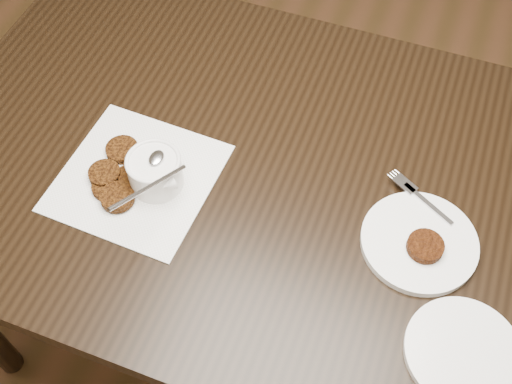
% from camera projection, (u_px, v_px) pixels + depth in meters
% --- Properties ---
extents(floor, '(4.00, 4.00, 0.00)m').
position_uv_depth(floor, '(260.00, 380.00, 1.76)').
color(floor, '#52311C').
rests_on(floor, ground).
extents(table, '(1.41, 0.91, 0.75)m').
position_uv_depth(table, '(266.00, 260.00, 1.55)').
color(table, black).
rests_on(table, floor).
extents(napkin, '(0.30, 0.30, 0.00)m').
position_uv_depth(napkin, '(137.00, 178.00, 1.22)').
color(napkin, white).
rests_on(napkin, table).
extents(sauce_ramekin, '(0.16, 0.16, 0.14)m').
position_uv_depth(sauce_ramekin, '(153.00, 160.00, 1.16)').
color(sauce_ramekin, white).
rests_on(sauce_ramekin, napkin).
extents(patty_cluster, '(0.25, 0.25, 0.02)m').
position_uv_depth(patty_cluster, '(118.00, 176.00, 1.21)').
color(patty_cluster, '#5D300C').
rests_on(patty_cluster, napkin).
extents(plate_with_patty, '(0.29, 0.29, 0.03)m').
position_uv_depth(plate_with_patty, '(420.00, 240.00, 1.13)').
color(plate_with_patty, white).
rests_on(plate_with_patty, table).
extents(plate_empty, '(0.25, 0.25, 0.01)m').
position_uv_depth(plate_empty, '(463.00, 353.00, 1.02)').
color(plate_empty, white).
rests_on(plate_empty, table).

